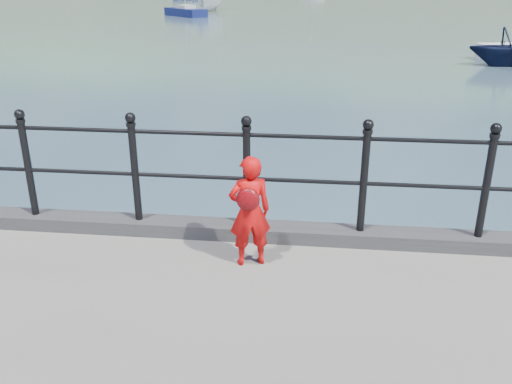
# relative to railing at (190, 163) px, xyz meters

# --- Properties ---
(ground) EXTENTS (600.00, 600.00, 0.00)m
(ground) POSITION_rel_railing_xyz_m (-0.00, 0.15, -1.82)
(ground) COLOR #2D4251
(ground) RESTS_ON ground
(kerb) EXTENTS (60.00, 0.30, 0.15)m
(kerb) POSITION_rel_railing_xyz_m (-0.00, -0.00, -0.75)
(kerb) COLOR #28282B
(kerb) RESTS_ON quay
(railing) EXTENTS (18.11, 0.11, 1.20)m
(railing) POSITION_rel_railing_xyz_m (0.00, 0.00, 0.00)
(railing) COLOR black
(railing) RESTS_ON kerb
(far_shore) EXTENTS (830.00, 200.00, 156.00)m
(far_shore) POSITION_rel_railing_xyz_m (38.34, 239.56, -24.39)
(far_shore) COLOR #333A21
(far_shore) RESTS_ON ground
(child) EXTENTS (0.47, 0.38, 1.11)m
(child) POSITION_rel_railing_xyz_m (0.70, -0.57, -0.26)
(child) COLOR red
(child) RESTS_ON quay
(launch_white) EXTENTS (2.59, 5.77, 2.16)m
(launch_white) POSITION_rel_railing_xyz_m (-10.09, 52.10, -0.74)
(launch_white) COLOR silver
(launch_white) RESTS_ON ground
(launch_navy) EXTENTS (3.16, 2.77, 1.60)m
(launch_navy) POSITION_rel_railing_xyz_m (9.09, 19.26, -1.02)
(launch_navy) COLOR black
(launch_navy) RESTS_ON ground
(sailboat_port) EXTENTS (4.75, 4.84, 7.58)m
(sailboat_port) POSITION_rel_railing_xyz_m (-11.25, 46.23, -1.48)
(sailboat_port) COLOR #12194E
(sailboat_port) RESTS_ON ground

